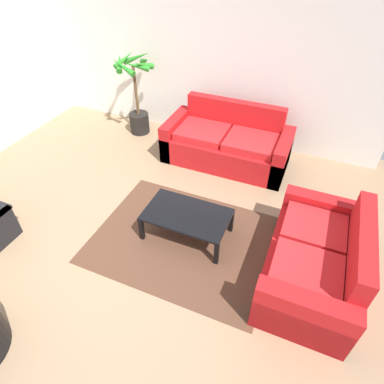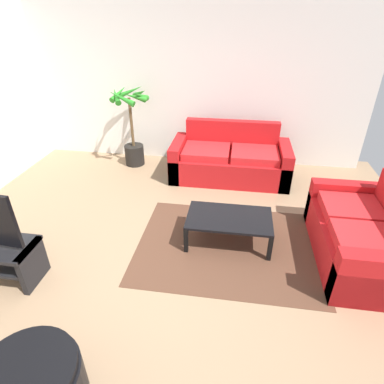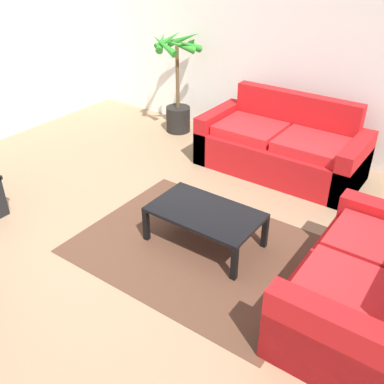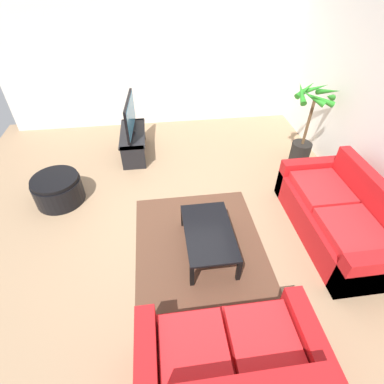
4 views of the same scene
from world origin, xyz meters
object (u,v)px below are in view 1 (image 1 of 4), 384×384
object	(u,v)px
coffee_table	(187,216)
potted_palm	(137,100)
couch_main	(227,144)
couch_loveseat	(314,262)

from	to	relation	value
coffee_table	potted_palm	xyz separation A→B (m)	(-1.85, 2.04, 0.31)
potted_palm	couch_main	bearing A→B (deg)	-8.45
couch_main	potted_palm	xyz separation A→B (m)	(-1.78, 0.26, 0.33)
coffee_table	potted_palm	world-z (taller)	potted_palm
couch_loveseat	coffee_table	size ratio (longest dim) A/B	1.55
couch_main	potted_palm	distance (m)	1.83
couch_main	coffee_table	xyz separation A→B (m)	(0.07, -1.78, 0.02)
couch_main	couch_loveseat	xyz separation A→B (m)	(1.59, -1.86, -0.00)
couch_loveseat	potted_palm	world-z (taller)	potted_palm
couch_main	potted_palm	size ratio (longest dim) A/B	1.38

